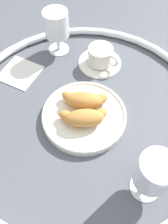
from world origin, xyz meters
name	(u,v)px	position (x,y,z in m)	size (l,w,h in m)	color
ground_plane	(84,113)	(0.00, 0.00, 0.00)	(2.20, 2.20, 0.00)	#4C4F56
table_chrome_rim	(84,111)	(0.00, 0.00, 0.01)	(0.70, 0.70, 0.02)	silver
pastry_plate	(84,116)	(0.00, -0.02, 0.01)	(0.23, 0.23, 0.02)	silver
croissant_large	(84,117)	(0.00, -0.04, 0.04)	(0.14, 0.07, 0.04)	#BC7A38
croissant_small	(84,100)	(0.00, 0.01, 0.04)	(0.14, 0.07, 0.04)	#BC7A38
coffee_cup_near	(100,57)	(0.05, 0.19, 0.03)	(0.14, 0.14, 0.06)	silver
juice_glass_left	(56,25)	(-0.08, 0.26, 0.09)	(0.08, 0.08, 0.14)	white
juice_glass_right	(154,173)	(0.13, -0.21, 0.09)	(0.08, 0.08, 0.14)	white
folded_napkin	(20,72)	(-0.20, 0.15, 0.00)	(0.11, 0.11, 0.01)	silver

